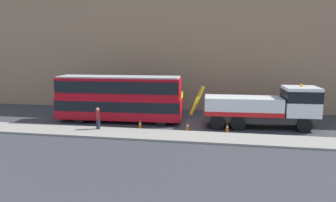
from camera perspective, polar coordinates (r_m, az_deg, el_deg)
name	(u,v)px	position (r m, az deg, el deg)	size (l,w,h in m)	color
ground_plane	(192,124)	(26.64, 4.51, -4.28)	(120.00, 120.00, 0.00)	#38383D
near_kerb	(186,137)	(22.58, 3.44, -6.60)	(60.00, 2.80, 0.15)	gray
building_facade	(200,33)	(32.62, 5.91, 12.50)	(60.00, 1.50, 16.00)	#9E7A5B
recovery_tow_truck	(265,107)	(26.12, 17.51, -1.02)	(10.19, 3.02, 3.67)	#2D2D2D
double_decker_bus	(119,97)	(27.30, -9.03, 0.75)	(11.13, 3.02, 4.06)	#B70C19
pedestrian_onlooker	(98,119)	(24.79, -12.87, -3.19)	(0.40, 0.47, 1.71)	#232333
traffic_cone_near_bus	(140,124)	(25.17, -5.19, -4.30)	(0.36, 0.36, 0.72)	orange
traffic_cone_midway	(188,126)	(24.44, 3.65, -4.70)	(0.36, 0.36, 0.72)	orange
traffic_cone_near_truck	(227,128)	(24.38, 10.93, -4.90)	(0.36, 0.36, 0.72)	orange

